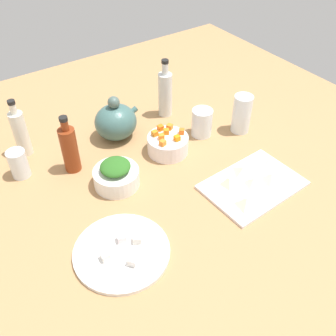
% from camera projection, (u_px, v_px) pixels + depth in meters
% --- Properties ---
extents(tabletop, '(1.90, 1.90, 0.03)m').
position_uv_depth(tabletop, '(168.00, 183.00, 1.23)').
color(tabletop, '#AB7F51').
rests_on(tabletop, ground).
extents(cutting_board, '(0.31, 0.22, 0.01)m').
position_uv_depth(cutting_board, '(253.00, 185.00, 1.20)').
color(cutting_board, white).
rests_on(cutting_board, tabletop).
extents(plate_tofu, '(0.25, 0.25, 0.01)m').
position_uv_depth(plate_tofu, '(122.00, 252.00, 1.01)').
color(plate_tofu, white).
rests_on(plate_tofu, tabletop).
extents(bowl_greens, '(0.14, 0.14, 0.06)m').
position_uv_depth(bowl_greens, '(117.00, 177.00, 1.19)').
color(bowl_greens, white).
rests_on(bowl_greens, tabletop).
extents(bowl_carrots, '(0.14, 0.14, 0.06)m').
position_uv_depth(bowl_carrots, '(168.00, 144.00, 1.31)').
color(bowl_carrots, white).
rests_on(bowl_carrots, tabletop).
extents(teapot, '(0.17, 0.14, 0.16)m').
position_uv_depth(teapot, '(116.00, 121.00, 1.35)').
color(teapot, '#3E6460').
rests_on(teapot, tabletop).
extents(bottle_0, '(0.05, 0.05, 0.20)m').
position_uv_depth(bottle_0, '(70.00, 149.00, 1.21)').
color(bottle_0, maroon).
rests_on(bottle_0, tabletop).
extents(bottle_1, '(0.05, 0.05, 0.23)m').
position_uv_depth(bottle_1, '(165.00, 93.00, 1.45)').
color(bottle_1, silver).
rests_on(bottle_1, tabletop).
extents(bottle_2, '(0.05, 0.05, 0.21)m').
position_uv_depth(bottle_2, '(20.00, 132.00, 1.27)').
color(bottle_2, silver).
rests_on(bottle_2, tabletop).
extents(drinking_glass_0, '(0.06, 0.06, 0.09)m').
position_uv_depth(drinking_glass_0, '(19.00, 164.00, 1.21)').
color(drinking_glass_0, white).
rests_on(drinking_glass_0, tabletop).
extents(drinking_glass_1, '(0.07, 0.07, 0.10)m').
position_uv_depth(drinking_glass_1, '(202.00, 122.00, 1.37)').
color(drinking_glass_1, white).
rests_on(drinking_glass_1, tabletop).
extents(drinking_glass_2, '(0.07, 0.07, 0.14)m').
position_uv_depth(drinking_glass_2, '(242.00, 114.00, 1.38)').
color(drinking_glass_2, white).
rests_on(drinking_glass_2, tabletop).
extents(carrot_cube_0, '(0.02, 0.02, 0.02)m').
position_uv_depth(carrot_cube_0, '(177.00, 138.00, 1.27)').
color(carrot_cube_0, orange).
rests_on(carrot_cube_0, bowl_carrots).
extents(carrot_cube_1, '(0.03, 0.03, 0.02)m').
position_uv_depth(carrot_cube_1, '(182.00, 131.00, 1.30)').
color(carrot_cube_1, orange).
rests_on(carrot_cube_1, bowl_carrots).
extents(carrot_cube_2, '(0.02, 0.02, 0.02)m').
position_uv_depth(carrot_cube_2, '(170.00, 127.00, 1.32)').
color(carrot_cube_2, orange).
rests_on(carrot_cube_2, bowl_carrots).
extents(carrot_cube_3, '(0.02, 0.02, 0.02)m').
position_uv_depth(carrot_cube_3, '(166.00, 132.00, 1.30)').
color(carrot_cube_3, orange).
rests_on(carrot_cube_3, bowl_carrots).
extents(carrot_cube_4, '(0.02, 0.02, 0.02)m').
position_uv_depth(carrot_cube_4, '(161.00, 137.00, 1.28)').
color(carrot_cube_4, orange).
rests_on(carrot_cube_4, bowl_carrots).
extents(carrot_cube_5, '(0.02, 0.02, 0.02)m').
position_uv_depth(carrot_cube_5, '(155.00, 133.00, 1.29)').
color(carrot_cube_5, orange).
rests_on(carrot_cube_5, bowl_carrots).
extents(carrot_cube_6, '(0.02, 0.02, 0.02)m').
position_uv_depth(carrot_cube_6, '(163.00, 143.00, 1.25)').
color(carrot_cube_6, orange).
rests_on(carrot_cube_6, bowl_carrots).
extents(carrot_cube_7, '(0.02, 0.02, 0.02)m').
position_uv_depth(carrot_cube_7, '(161.00, 128.00, 1.32)').
color(carrot_cube_7, orange).
rests_on(carrot_cube_7, bowl_carrots).
extents(chopped_greens_mound, '(0.13, 0.13, 0.03)m').
position_uv_depth(chopped_greens_mound, '(115.00, 167.00, 1.16)').
color(chopped_greens_mound, '#2C6621').
rests_on(chopped_greens_mound, bowl_greens).
extents(tofu_cube_0, '(0.03, 0.03, 0.02)m').
position_uv_depth(tofu_cube_0, '(137.00, 239.00, 1.02)').
color(tofu_cube_0, silver).
rests_on(tofu_cube_0, plate_tofu).
extents(tofu_cube_1, '(0.03, 0.03, 0.02)m').
position_uv_depth(tofu_cube_1, '(133.00, 261.00, 0.96)').
color(tofu_cube_1, white).
rests_on(tofu_cube_1, plate_tofu).
extents(tofu_cube_2, '(0.02, 0.02, 0.02)m').
position_uv_depth(tofu_cube_2, '(105.00, 256.00, 0.97)').
color(tofu_cube_2, white).
rests_on(tofu_cube_2, plate_tofu).
extents(tofu_cube_3, '(0.03, 0.03, 0.02)m').
position_uv_depth(tofu_cube_3, '(122.00, 238.00, 1.02)').
color(tofu_cube_3, white).
rests_on(tofu_cube_3, plate_tofu).
extents(dumpling_0, '(0.06, 0.06, 0.03)m').
position_uv_depth(dumpling_0, '(229.00, 181.00, 1.18)').
color(dumpling_0, beige).
rests_on(dumpling_0, cutting_board).
extents(dumpling_1, '(0.07, 0.07, 0.02)m').
position_uv_depth(dumpling_1, '(268.00, 162.00, 1.26)').
color(dumpling_1, beige).
rests_on(dumpling_1, cutting_board).
extents(dumpling_2, '(0.06, 0.06, 0.02)m').
position_uv_depth(dumpling_2, '(253.00, 182.00, 1.19)').
color(dumpling_2, beige).
rests_on(dumpling_2, cutting_board).
extents(dumpling_3, '(0.07, 0.07, 0.03)m').
position_uv_depth(dumpling_3, '(246.00, 202.00, 1.12)').
color(dumpling_3, beige).
rests_on(dumpling_3, cutting_board).
extents(dumpling_4, '(0.07, 0.07, 0.02)m').
position_uv_depth(dumpling_4, '(243.00, 170.00, 1.23)').
color(dumpling_4, beige).
rests_on(dumpling_4, cutting_board).
extents(dumpling_5, '(0.08, 0.08, 0.03)m').
position_uv_depth(dumpling_5, '(271.00, 178.00, 1.20)').
color(dumpling_5, beige).
rests_on(dumpling_5, cutting_board).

